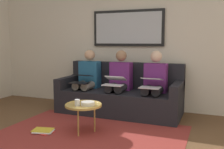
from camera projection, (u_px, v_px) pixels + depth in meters
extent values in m
cube|color=beige|center=(129.00, 41.00, 5.04)|extent=(6.00, 0.12, 2.60)
cube|color=maroon|center=(89.00, 134.00, 3.60)|extent=(2.60, 1.80, 0.01)
cube|color=black|center=(119.00, 102.00, 4.68)|extent=(2.20, 0.90, 0.42)
cube|color=black|center=(126.00, 75.00, 4.94)|extent=(2.20, 0.20, 0.48)
cube|color=black|center=(178.00, 89.00, 4.25)|extent=(0.14, 0.90, 0.20)
cube|color=black|center=(70.00, 82.00, 5.02)|extent=(0.14, 0.90, 0.20)
cube|color=black|center=(128.00, 28.00, 4.93)|extent=(1.41, 0.04, 0.69)
cube|color=#B2B7BC|center=(127.00, 28.00, 4.91)|extent=(1.31, 0.01, 0.59)
cylinder|color=tan|center=(83.00, 105.00, 3.64)|extent=(0.52, 0.52, 0.03)
torus|color=tan|center=(83.00, 104.00, 3.63)|extent=(0.52, 0.52, 0.02)
cylinder|color=#B28E42|center=(78.00, 123.00, 3.52)|extent=(0.02, 0.02, 0.39)
cylinder|color=#B28E42|center=(95.00, 119.00, 3.68)|extent=(0.02, 0.02, 0.39)
cylinder|color=#B28E42|center=(78.00, 117.00, 3.78)|extent=(0.02, 0.02, 0.39)
cylinder|color=silver|center=(77.00, 103.00, 3.55)|extent=(0.07, 0.07, 0.09)
cylinder|color=beige|center=(88.00, 103.00, 3.59)|extent=(0.19, 0.19, 0.05)
cube|color=#66236B|center=(156.00, 78.00, 4.47)|extent=(0.38, 0.22, 0.50)
sphere|color=beige|center=(156.00, 56.00, 4.42)|extent=(0.20, 0.20, 0.20)
cylinder|color=#232328|center=(158.00, 90.00, 4.27)|extent=(0.14, 0.42, 0.14)
cylinder|color=#232328|center=(148.00, 90.00, 4.33)|extent=(0.14, 0.42, 0.14)
cylinder|color=#232328|center=(155.00, 110.00, 4.11)|extent=(0.11, 0.11, 0.42)
cylinder|color=#232328|center=(144.00, 109.00, 4.18)|extent=(0.11, 0.11, 0.42)
cube|color=silver|center=(150.00, 88.00, 4.10)|extent=(0.33, 0.24, 0.01)
cube|color=silver|center=(152.00, 79.00, 4.21)|extent=(0.33, 0.23, 0.06)
cube|color=#A5C6EA|center=(152.00, 79.00, 4.21)|extent=(0.29, 0.20, 0.04)
cube|color=#66236B|center=(121.00, 76.00, 4.71)|extent=(0.38, 0.22, 0.50)
sphere|color=#997051|center=(121.00, 56.00, 4.66)|extent=(0.20, 0.20, 0.20)
cylinder|color=#232328|center=(122.00, 88.00, 4.51)|extent=(0.14, 0.42, 0.14)
cylinder|color=#232328|center=(112.00, 87.00, 4.57)|extent=(0.14, 0.42, 0.14)
cylinder|color=#232328|center=(118.00, 106.00, 4.35)|extent=(0.11, 0.11, 0.42)
cylinder|color=#232328|center=(108.00, 105.00, 4.41)|extent=(0.11, 0.11, 0.42)
cube|color=white|center=(113.00, 85.00, 4.34)|extent=(0.34, 0.20, 0.01)
cube|color=white|center=(116.00, 78.00, 4.45)|extent=(0.34, 0.19, 0.09)
cube|color=#A5C6EA|center=(116.00, 78.00, 4.45)|extent=(0.31, 0.16, 0.08)
cube|color=#235B84|center=(90.00, 74.00, 4.95)|extent=(0.38, 0.22, 0.50)
sphere|color=tan|center=(90.00, 55.00, 4.90)|extent=(0.20, 0.20, 0.20)
cylinder|color=gray|center=(89.00, 86.00, 4.74)|extent=(0.14, 0.42, 0.14)
cylinder|color=gray|center=(81.00, 85.00, 4.81)|extent=(0.14, 0.42, 0.14)
cylinder|color=gray|center=(84.00, 103.00, 4.59)|extent=(0.11, 0.11, 0.42)
cylinder|color=gray|center=(75.00, 102.00, 4.65)|extent=(0.11, 0.11, 0.42)
cube|color=black|center=(79.00, 83.00, 4.57)|extent=(0.32, 0.23, 0.01)
cube|color=black|center=(83.00, 75.00, 4.68)|extent=(0.32, 0.23, 0.05)
cube|color=#A5C6EA|center=(83.00, 75.00, 4.68)|extent=(0.29, 0.20, 0.04)
cube|color=red|center=(43.00, 132.00, 3.69)|extent=(0.32, 0.26, 0.01)
cube|color=white|center=(43.00, 131.00, 3.68)|extent=(0.32, 0.27, 0.01)
cube|color=yellow|center=(43.00, 130.00, 3.71)|extent=(0.32, 0.26, 0.01)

